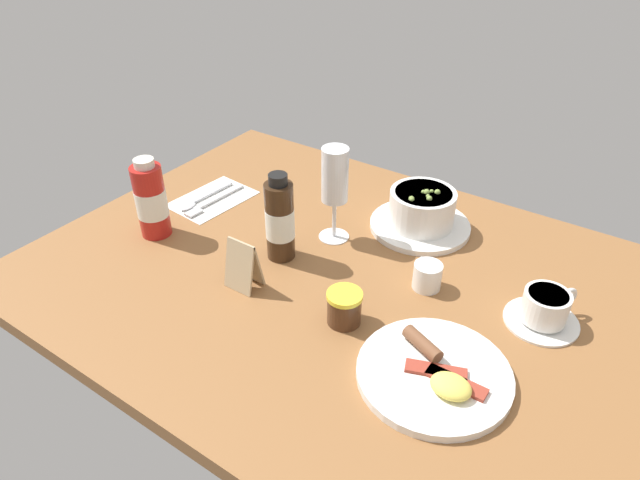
# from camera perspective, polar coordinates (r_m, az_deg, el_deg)

# --- Properties ---
(ground_plane) EXTENTS (1.10, 0.84, 0.03)m
(ground_plane) POSITION_cam_1_polar(r_m,az_deg,el_deg) (1.06, 1.24, -3.81)
(ground_plane) COLOR brown
(porridge_bowl) EXTENTS (0.21, 0.21, 0.09)m
(porridge_bowl) POSITION_cam_1_polar(r_m,az_deg,el_deg) (1.17, 10.18, 2.88)
(porridge_bowl) COLOR white
(porridge_bowl) RESTS_ON ground_plane
(cutlery_setting) EXTENTS (0.14, 0.19, 0.01)m
(cutlery_setting) POSITION_cam_1_polar(r_m,az_deg,el_deg) (1.30, -10.93, 4.06)
(cutlery_setting) COLOR white
(cutlery_setting) RESTS_ON ground_plane
(coffee_cup) EXTENTS (0.12, 0.12, 0.06)m
(coffee_cup) POSITION_cam_1_polar(r_m,az_deg,el_deg) (1.00, 21.68, -6.47)
(coffee_cup) COLOR white
(coffee_cup) RESTS_ON ground_plane
(creamer_jug) EXTENTS (0.06, 0.05, 0.06)m
(creamer_jug) POSITION_cam_1_polar(r_m,az_deg,el_deg) (1.02, 10.72, -3.52)
(creamer_jug) COLOR white
(creamer_jug) RESTS_ON ground_plane
(wine_glass) EXTENTS (0.06, 0.06, 0.20)m
(wine_glass) POSITION_cam_1_polar(r_m,az_deg,el_deg) (1.08, 1.50, 6.08)
(wine_glass) COLOR white
(wine_glass) RESTS_ON ground_plane
(jam_jar) EXTENTS (0.06, 0.06, 0.06)m
(jam_jar) POSITION_cam_1_polar(r_m,az_deg,el_deg) (0.93, 2.46, -6.79)
(jam_jar) COLOR #472A18
(jam_jar) RESTS_ON ground_plane
(sauce_bottle_red) EXTENTS (0.06, 0.06, 0.17)m
(sauce_bottle_red) POSITION_cam_1_polar(r_m,az_deg,el_deg) (1.17, -16.63, 3.83)
(sauce_bottle_red) COLOR #B21E19
(sauce_bottle_red) RESTS_ON ground_plane
(sauce_bottle_brown) EXTENTS (0.05, 0.05, 0.18)m
(sauce_bottle_brown) POSITION_cam_1_polar(r_m,az_deg,el_deg) (1.05, -4.06, 1.99)
(sauce_bottle_brown) COLOR #382314
(sauce_bottle_brown) RESTS_ON ground_plane
(breakfast_plate) EXTENTS (0.23, 0.23, 0.04)m
(breakfast_plate) POSITION_cam_1_polar(r_m,az_deg,el_deg) (0.87, 11.50, -13.04)
(breakfast_plate) COLOR white
(breakfast_plate) RESTS_ON ground_plane
(menu_card) EXTENTS (0.06, 0.05, 0.09)m
(menu_card) POSITION_cam_1_polar(r_m,az_deg,el_deg) (1.00, -7.75, -2.40)
(menu_card) COLOR tan
(menu_card) RESTS_ON ground_plane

